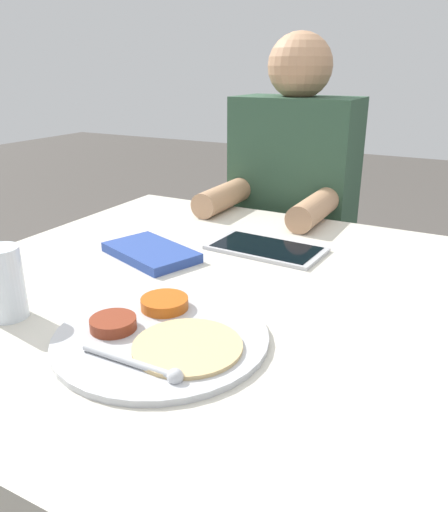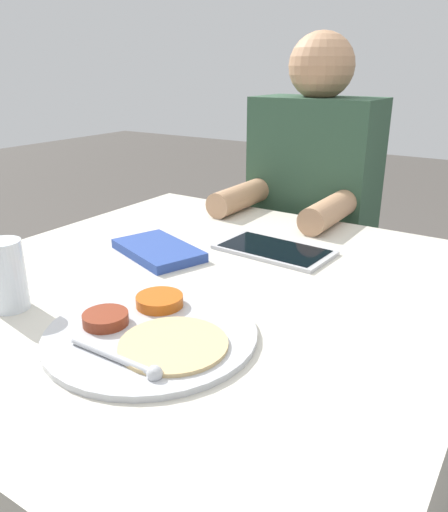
{
  "view_description": "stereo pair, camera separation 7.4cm",
  "coord_description": "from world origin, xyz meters",
  "views": [
    {
      "loc": [
        0.46,
        -0.74,
        1.09
      ],
      "look_at": [
        0.06,
        0.0,
        0.77
      ],
      "focal_mm": 35.0,
      "sensor_mm": 36.0,
      "label": 1
    },
    {
      "loc": [
        0.52,
        -0.7,
        1.09
      ],
      "look_at": [
        0.06,
        0.0,
        0.77
      ],
      "focal_mm": 35.0,
      "sensor_mm": 36.0,
      "label": 2
    }
  ],
  "objects": [
    {
      "name": "thali_tray",
      "position": [
        0.06,
        -0.21,
        0.71
      ],
      "size": [
        0.32,
        0.32,
        0.03
      ],
      "color": "#B7BABF",
      "rests_on": "dining_table"
    },
    {
      "name": "drinking_glass",
      "position": [
        -0.19,
        -0.27,
        0.77
      ],
      "size": [
        0.06,
        0.06,
        0.12
      ],
      "color": "silver",
      "rests_on": "dining_table"
    },
    {
      "name": "red_notebook",
      "position": [
        -0.15,
        0.06,
        0.71
      ],
      "size": [
        0.23,
        0.18,
        0.02
      ],
      "color": "silver",
      "rests_on": "dining_table"
    },
    {
      "name": "person_diner",
      "position": [
        -0.06,
        0.67,
        0.56
      ],
      "size": [
        0.36,
        0.44,
        1.18
      ],
      "color": "black",
      "rests_on": "ground_plane"
    },
    {
      "name": "dining_table",
      "position": [
        0.0,
        0.0,
        0.35
      ],
      "size": [
        0.97,
        1.03,
        0.71
      ],
      "color": "beige",
      "rests_on": "ground_plane"
    },
    {
      "name": "tablet_device",
      "position": [
        0.05,
        0.22,
        0.71
      ],
      "size": [
        0.26,
        0.15,
        0.01
      ],
      "color": "#B7B7BC",
      "rests_on": "dining_table"
    }
  ]
}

